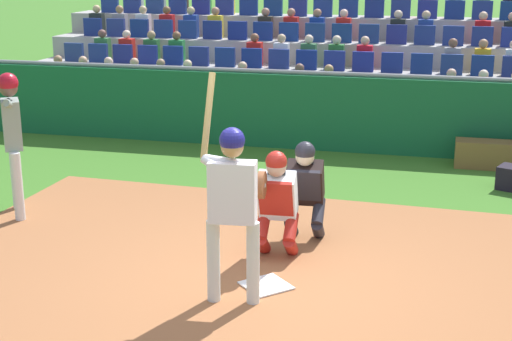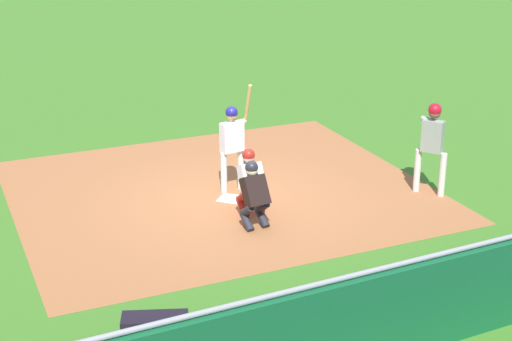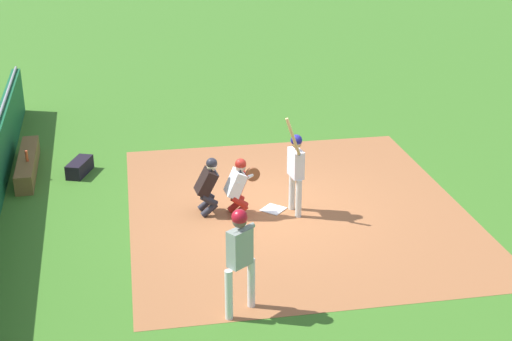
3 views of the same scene
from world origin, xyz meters
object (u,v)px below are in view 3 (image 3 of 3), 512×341
Objects in this scene: home_plate_umpire at (208,183)px; on_deck_batter at (240,250)px; home_plate_marker at (273,209)px; equipment_duffel_bag at (80,167)px; batter_at_plate at (296,165)px; dugout_bench at (28,164)px; water_bottle_on_bench at (27,156)px; catcher_crouching at (239,184)px.

home_plate_umpire is 3.89m from on_deck_batter.
equipment_duffel_bag is (-2.97, -4.08, 0.16)m from home_plate_marker.
dugout_bench is at bearing -122.08° from batter_at_plate.
batter_at_plate is 1.77× the size of home_plate_umpire.
dugout_bench is (-3.59, -5.72, -0.88)m from batter_at_plate.
home_plate_marker is at bearing -121.11° from batter_at_plate.
dugout_bench reaches higher than equipment_duffel_bag.
batter_at_plate is 6.54m from water_bottle_on_bench.
equipment_duffel_bag is 7.24m from on_deck_batter.
home_plate_umpire is 0.67× the size of on_deck_batter.
dugout_bench is at bearing -129.10° from home_plate_umpire.
equipment_duffel_bag is at bearing -136.26° from home_plate_umpire.
home_plate_marker is 1.05m from catcher_crouching.
water_bottle_on_bench is at bearing -123.91° from catcher_crouching.
dugout_bench reaches higher than home_plate_marker.
water_bottle_on_bench is at bearing 6.51° from dugout_bench.
catcher_crouching is at bearing 53.07° from dugout_bench.
dugout_bench is (-3.34, -5.31, 0.20)m from home_plate_marker.
equipment_duffel_bag reaches higher than home_plate_marker.
water_bottle_on_bench is 7.69m from on_deck_batter.
equipment_duffel_bag is at bearing -158.57° from on_deck_batter.
home_plate_marker is 0.15× the size of dugout_bench.
batter_at_plate is 0.78× the size of dugout_bench.
catcher_crouching is 5.41m from water_bottle_on_bench.
equipment_duffel_bag is (-3.04, -3.31, -0.55)m from catcher_crouching.
home_plate_marker is 1.69× the size of water_bottle_on_bench.
dugout_bench is at bearing -122.15° from home_plate_marker.
batter_at_plate is 1.19× the size of on_deck_batter.
catcher_crouching reaches higher than home_plate_marker.
water_bottle_on_bench is at bearing -66.78° from equipment_duffel_bag.
home_plate_marker is at bearing 95.30° from catcher_crouching.
home_plate_umpire is at bearing 178.87° from on_deck_batter.
home_plate_umpire is (-0.22, -0.61, -0.03)m from catcher_crouching.
home_plate_umpire is (-0.15, -1.39, 0.68)m from home_plate_marker.
batter_at_plate is 2.46× the size of equipment_duffel_bag.
equipment_duffel_bag is (-0.02, 1.18, -0.40)m from water_bottle_on_bench.
catcher_crouching is at bearing 70.20° from home_plate_umpire.
batter_at_plate reaches higher than catcher_crouching.
home_plate_umpire is 4.87× the size of water_bottle_on_bench.
catcher_crouching is at bearing 169.31° from on_deck_batter.
home_plate_umpire is at bearing -96.11° from home_plate_marker.
home_plate_marker is 1.19m from batter_at_plate.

